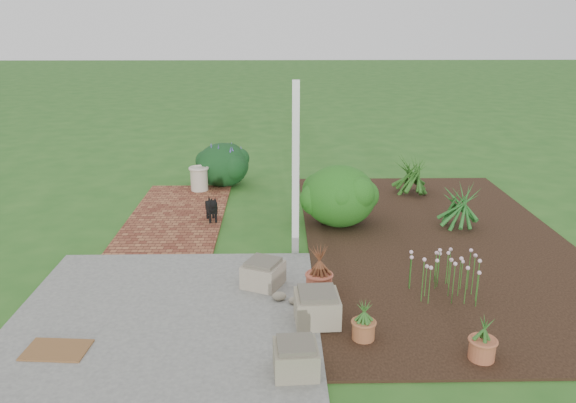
{
  "coord_description": "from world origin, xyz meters",
  "views": [
    {
      "loc": [
        0.05,
        -7.48,
        3.28
      ],
      "look_at": [
        0.2,
        0.4,
        0.7
      ],
      "focal_mm": 35.0,
      "sensor_mm": 36.0,
      "label": 1
    }
  ],
  "objects_px": {
    "black_dog": "(212,207)",
    "stone_trough_near": "(296,359)",
    "cream_ceramic_urn": "(199,179)",
    "evergreen_shrub": "(340,194)"
  },
  "relations": [
    {
      "from": "cream_ceramic_urn",
      "to": "evergreen_shrub",
      "type": "height_order",
      "value": "evergreen_shrub"
    },
    {
      "from": "stone_trough_near",
      "to": "evergreen_shrub",
      "type": "bearing_deg",
      "value": 78.39
    },
    {
      "from": "stone_trough_near",
      "to": "evergreen_shrub",
      "type": "height_order",
      "value": "evergreen_shrub"
    },
    {
      "from": "cream_ceramic_urn",
      "to": "evergreen_shrub",
      "type": "bearing_deg",
      "value": -36.73
    },
    {
      "from": "evergreen_shrub",
      "to": "black_dog",
      "type": "bearing_deg",
      "value": 177.08
    },
    {
      "from": "stone_trough_near",
      "to": "black_dog",
      "type": "xyz_separation_m",
      "value": [
        -1.27,
        4.24,
        0.11
      ]
    },
    {
      "from": "stone_trough_near",
      "to": "black_dog",
      "type": "bearing_deg",
      "value": 106.62
    },
    {
      "from": "stone_trough_near",
      "to": "black_dog",
      "type": "distance_m",
      "value": 4.43
    },
    {
      "from": "black_dog",
      "to": "stone_trough_near",
      "type": "bearing_deg",
      "value": -91.02
    },
    {
      "from": "cream_ceramic_urn",
      "to": "stone_trough_near",
      "type": "bearing_deg",
      "value": -74.18
    }
  ]
}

